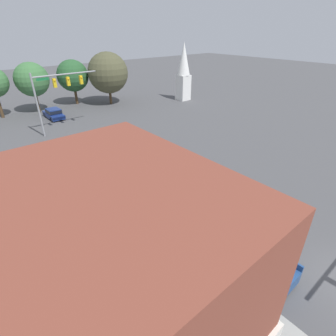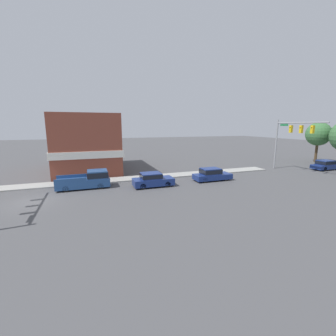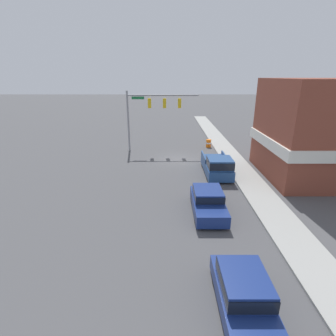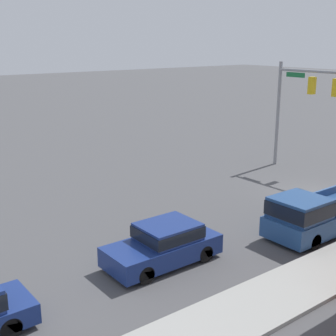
# 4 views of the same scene
# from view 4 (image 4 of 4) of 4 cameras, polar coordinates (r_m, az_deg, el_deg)

# --- Properties ---
(ground_plane) EXTENTS (200.00, 200.00, 0.00)m
(ground_plane) POSITION_cam_4_polar(r_m,az_deg,el_deg) (26.89, 17.44, -3.10)
(ground_plane) COLOR #4C4C4F
(near_signal_assembly) EXTENTS (8.04, 0.49, 6.85)m
(near_signal_assembly) POSITION_cam_4_polar(r_m,az_deg,el_deg) (30.28, 17.49, 8.73)
(near_signal_assembly) COLOR gray
(near_signal_assembly) RESTS_ON ground
(car_lead) EXTENTS (1.94, 4.45, 1.55)m
(car_lead) POSITION_cam_4_polar(r_m,az_deg,el_deg) (17.80, -0.45, -9.14)
(car_lead) COLOR black
(car_lead) RESTS_ON ground
(pickup_truck_parked) EXTENTS (2.12, 5.44, 1.88)m
(pickup_truck_parked) POSITION_cam_4_polar(r_m,az_deg,el_deg) (21.14, 17.25, -5.47)
(pickup_truck_parked) COLOR black
(pickup_truck_parked) RESTS_ON ground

